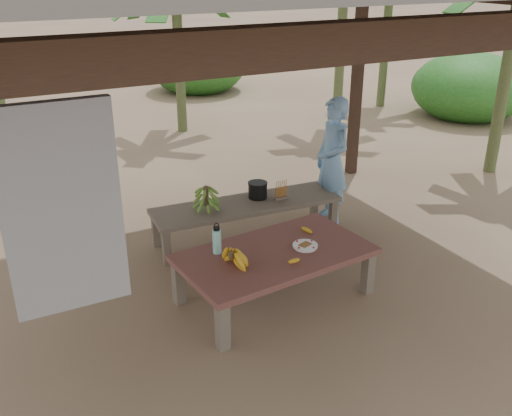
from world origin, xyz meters
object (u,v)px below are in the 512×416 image
plate (305,246)px  bench (247,207)px  ripe_banana_bunch (231,259)px  water_flask (217,240)px  cooking_pot (258,190)px  work_table (275,258)px  woman (332,161)px

plate → bench: bearing=88.1°
bench → plate: 1.35m
ripe_banana_bunch → water_flask: 0.32m
ripe_banana_bunch → cooking_pot: size_ratio=1.35×
bench → cooking_pot: 0.25m
ripe_banana_bunch → work_table: bearing=8.6°
water_flask → cooking_pot: 1.52m
ripe_banana_bunch → plate: 0.80m
ripe_banana_bunch → cooking_pot: (1.03, 1.44, -0.05)m
bench → water_flask: water_flask is taller
bench → plate: size_ratio=9.22×
ripe_banana_bunch → plate: (0.79, 0.02, -0.07)m
bench → plate: plate is taller
ripe_banana_bunch → plate: ripe_banana_bunch is taller
work_table → woman: bearing=34.7°
water_flask → bench: bearing=51.4°
work_table → ripe_banana_bunch: bearing=-176.7°
woman → ripe_banana_bunch: bearing=-50.7°
woman → bench: bearing=-85.7°
plate → cooking_pot: size_ratio=1.10×
bench → water_flask: (-0.83, -1.04, 0.23)m
bench → ripe_banana_bunch: (-0.84, -1.36, 0.20)m
work_table → bench: size_ratio=0.84×
work_table → woman: size_ratio=1.20×
water_flask → woman: woman is taller
water_flask → work_table: bearing=-25.9°
ripe_banana_bunch → cooking_pot: ripe_banana_bunch is taller
bench → woman: woman is taller
plate → water_flask: size_ratio=0.79×
ripe_banana_bunch → bench: bearing=58.3°
ripe_banana_bunch → cooking_pot: bearing=54.5°
bench → cooking_pot: cooking_pot is taller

